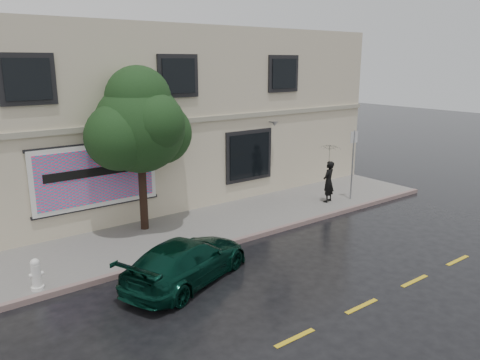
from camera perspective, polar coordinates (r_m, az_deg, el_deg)
ground at (r=14.14m, az=3.32°, el=-9.55°), size 90.00×90.00×0.00m
sidewalk at (r=16.53m, az=-4.02°, el=-5.67°), size 20.00×3.50×0.15m
curb at (r=15.19m, az=-0.37°, el=-7.48°), size 20.00×0.18×0.16m
road_marking at (r=11.98m, az=14.60°, el=-14.66°), size 19.00×0.12×0.01m
building at (r=20.72m, az=-13.01°, el=7.82°), size 20.00×8.12×7.00m
billboard at (r=16.05m, az=-17.08°, el=0.48°), size 4.30×0.16×2.20m
car at (r=12.62m, az=-6.50°, el=-9.74°), size 4.43×3.16×1.18m
pedestrian at (r=19.17m, az=10.73°, el=-0.20°), size 0.71×0.57×1.68m
umbrella at (r=18.92m, az=10.90°, el=3.27°), size 1.09×1.09×0.68m
street_tree at (r=15.59m, az=-12.14°, el=6.22°), size 2.95×2.95×4.94m
fire_hydrant at (r=12.92m, az=-23.59°, el=-10.51°), size 0.34×0.32×0.83m
sign_pole at (r=19.56m, az=13.58°, el=2.52°), size 0.35×0.07×2.87m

